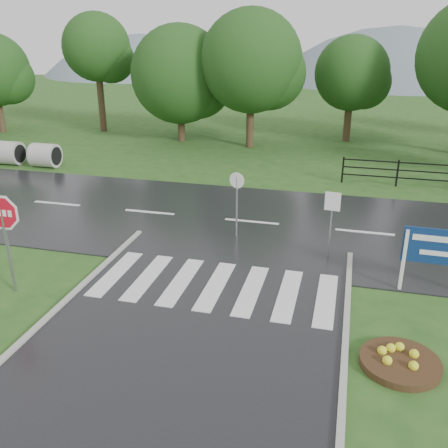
# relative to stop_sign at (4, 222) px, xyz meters

# --- Properties ---
(ground) EXTENTS (120.00, 120.00, 0.00)m
(ground) POSITION_rel_stop_sign_xyz_m (5.23, -3.47, -2.02)
(ground) COLOR #264F1A
(ground) RESTS_ON ground
(main_road) EXTENTS (90.00, 8.00, 0.04)m
(main_road) POSITION_rel_stop_sign_xyz_m (5.23, 6.53, -2.02)
(main_road) COLOR black
(main_road) RESTS_ON ground
(crosswalk) EXTENTS (6.50, 2.80, 0.02)m
(crosswalk) POSITION_rel_stop_sign_xyz_m (5.23, 1.53, -1.96)
(crosswalk) COLOR silver
(crosswalk) RESTS_ON ground
(hills) EXTENTS (102.00, 48.00, 48.00)m
(hills) POSITION_rel_stop_sign_xyz_m (8.72, 61.53, -17.55)
(hills) COLOR slate
(hills) RESTS_ON ground
(treeline) EXTENTS (83.20, 5.20, 10.00)m
(treeline) POSITION_rel_stop_sign_xyz_m (6.23, 20.53, -2.02)
(treeline) COLOR #184013
(treeline) RESTS_ON ground
(stop_sign) EXTENTS (1.30, 0.06, 2.92)m
(stop_sign) POSITION_rel_stop_sign_xyz_m (0.00, 0.00, 0.00)
(stop_sign) COLOR #939399
(stop_sign) RESTS_ON ground
(estate_billboard) EXTENTS (2.15, 0.11, 1.88)m
(estate_billboard) POSITION_rel_stop_sign_xyz_m (11.12, 2.66, -0.72)
(estate_billboard) COLOR silver
(estate_billboard) RESTS_ON ground
(flower_bed) EXTENTS (1.69, 1.69, 0.34)m
(flower_bed) POSITION_rel_stop_sign_xyz_m (9.93, -0.78, -1.89)
(flower_bed) COLOR #332111
(flower_bed) RESTS_ON ground
(reg_sign_small) EXTENTS (0.47, 0.08, 2.12)m
(reg_sign_small) POSITION_rel_stop_sign_xyz_m (8.12, 4.29, -0.51)
(reg_sign_small) COLOR #939399
(reg_sign_small) RESTS_ON ground
(reg_sign_round) EXTENTS (0.52, 0.16, 2.30)m
(reg_sign_round) POSITION_rel_stop_sign_xyz_m (5.00, 5.08, -0.57)
(reg_sign_round) COLOR #939399
(reg_sign_round) RESTS_ON ground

